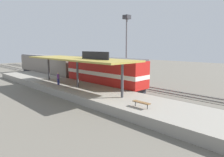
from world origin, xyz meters
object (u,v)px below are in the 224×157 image
at_px(light_mast, 127,34).
at_px(person_waiting, 58,78).
at_px(platform_bench, 141,103).
at_px(passenger_carriage_single, 47,65).
at_px(locomotive, 103,72).
at_px(freight_car, 95,69).

bearing_deg(light_mast, person_waiting, 176.98).
relative_size(light_mast, person_waiting, 6.84).
bearing_deg(person_waiting, platform_bench, -91.09).
relative_size(passenger_carriage_single, light_mast, 1.71).
xyz_separation_m(platform_bench, light_mast, (13.80, 13.92, 7.05)).
distance_m(locomotive, freight_car, 8.85).
xyz_separation_m(platform_bench, passenger_carriage_single, (6.00, 29.53, 0.97)).
xyz_separation_m(freight_car, light_mast, (3.20, -5.16, 6.43)).
bearing_deg(platform_bench, person_waiting, 88.91).
bearing_deg(freight_car, light_mast, -58.19).
relative_size(platform_bench, locomotive, 0.12).
relative_size(platform_bench, passenger_carriage_single, 0.08).
bearing_deg(light_mast, freight_car, 121.81).
bearing_deg(light_mast, locomotive, -162.97).
relative_size(freight_car, light_mast, 1.03).
distance_m(passenger_carriage_single, light_mast, 18.48).
xyz_separation_m(platform_bench, freight_car, (10.60, 19.08, 0.63)).
bearing_deg(person_waiting, passenger_carriage_single, 68.99).
height_order(freight_car, person_waiting, freight_car).
xyz_separation_m(freight_car, person_waiting, (-10.32, -4.45, -0.12)).
xyz_separation_m(platform_bench, locomotive, (6.00, 11.53, 1.07)).
relative_size(freight_car, person_waiting, 7.02).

